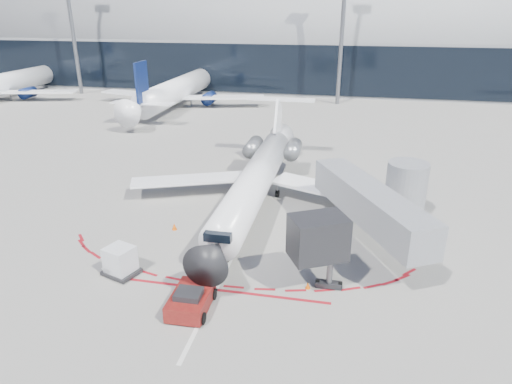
% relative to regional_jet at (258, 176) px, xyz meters
% --- Properties ---
extents(ground, '(260.00, 260.00, 0.00)m').
position_rel_regional_jet_xyz_m(ground, '(0.18, -2.42, -2.42)').
color(ground, slate).
rests_on(ground, ground).
extents(apron_centerline, '(0.25, 40.00, 0.01)m').
position_rel_regional_jet_xyz_m(apron_centerline, '(0.18, -0.42, -2.41)').
color(apron_centerline, silver).
rests_on(apron_centerline, ground).
extents(apron_stop_bar, '(14.00, 0.25, 0.01)m').
position_rel_regional_jet_xyz_m(apron_stop_bar, '(0.18, -13.92, -2.41)').
color(apron_stop_bar, maroon).
rests_on(apron_stop_bar, ground).
extents(terminal_building, '(150.00, 24.15, 24.00)m').
position_rel_regional_jet_xyz_m(terminal_building, '(0.18, 62.55, 6.10)').
color(terminal_building, gray).
rests_on(terminal_building, ground).
extents(jet_bridge, '(10.03, 15.20, 4.90)m').
position_rel_regional_jet_xyz_m(jet_bridge, '(9.97, -5.44, 0.59)').
color(jet_bridge, '#919499').
rests_on(jet_bridge, ground).
extents(light_mast_west, '(0.70, 0.70, 25.00)m').
position_rel_regional_jet_xyz_m(light_mast_west, '(-44.82, 45.58, 10.08)').
color(light_mast_west, slate).
rests_on(light_mast_west, ground).
extents(light_mast_centre, '(0.70, 0.70, 25.00)m').
position_rel_regional_jet_xyz_m(light_mast_centre, '(5.18, 45.58, 10.08)').
color(light_mast_centre, slate).
rests_on(light_mast_centre, ground).
extents(regional_jet, '(23.46, 28.93, 7.25)m').
position_rel_regional_jet_xyz_m(regional_jet, '(0.00, 0.00, 0.00)').
color(regional_jet, white).
rests_on(regional_jet, ground).
extents(pushback_tug, '(2.34, 5.35, 1.38)m').
position_rel_regional_jet_xyz_m(pushback_tug, '(-0.68, -16.03, -1.81)').
color(pushback_tug, '#5C0D0E').
rests_on(pushback_tug, ground).
extents(ramp_worker, '(0.65, 0.49, 1.61)m').
position_rel_regional_jet_xyz_m(ramp_worker, '(-0.39, -10.55, -1.62)').
color(ramp_worker, '#DBFF1A').
rests_on(ramp_worker, ground).
extents(uld_container, '(2.53, 2.34, 1.94)m').
position_rel_regional_jet_xyz_m(uld_container, '(-6.30, -13.46, -1.46)').
color(uld_container, black).
rests_on(uld_container, ground).
extents(safety_cone_left, '(0.39, 0.39, 0.54)m').
position_rel_regional_jet_xyz_m(safety_cone_left, '(-5.26, -6.78, -2.15)').
color(safety_cone_left, '#D74F04').
rests_on(safety_cone_left, ground).
extents(safety_cone_right, '(0.32, 0.32, 0.45)m').
position_rel_regional_jet_xyz_m(safety_cone_right, '(5.67, -12.64, -2.20)').
color(safety_cone_right, '#D74F04').
rests_on(safety_cone_right, ground).
extents(bg_airliner_1, '(34.65, 36.69, 11.21)m').
position_rel_regional_jet_xyz_m(bg_airliner_1, '(-21.59, 38.92, 3.19)').
color(bg_airliner_1, white).
rests_on(bg_airliner_1, ground).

